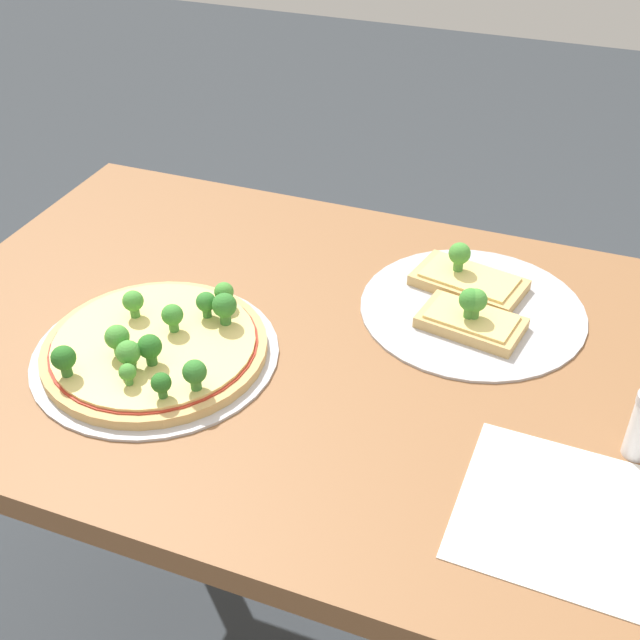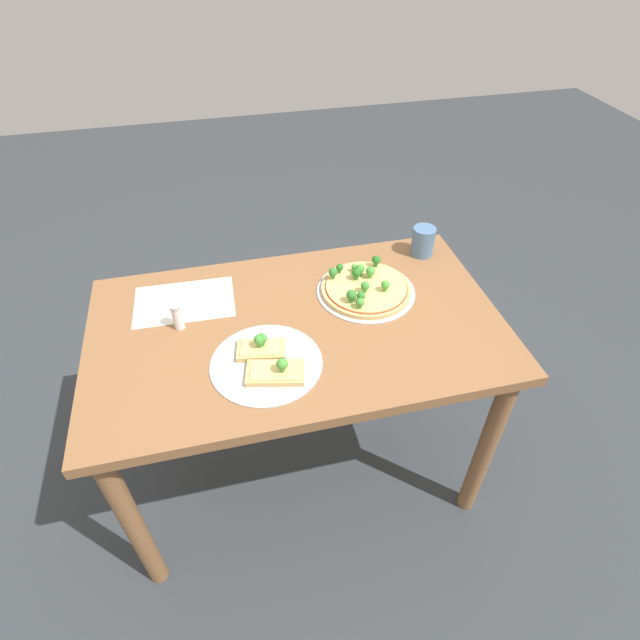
% 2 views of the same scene
% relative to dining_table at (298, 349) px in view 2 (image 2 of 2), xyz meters
% --- Properties ---
extents(ground_plane, '(8.00, 8.00, 0.00)m').
position_rel_dining_table_xyz_m(ground_plane, '(0.00, 0.00, -0.66)').
color(ground_plane, '#33383D').
extents(dining_table, '(1.26, 0.75, 0.77)m').
position_rel_dining_table_xyz_m(dining_table, '(0.00, 0.00, 0.00)').
color(dining_table, brown).
rests_on(dining_table, ground_plane).
extents(pizza_tray_whole, '(0.32, 0.32, 0.07)m').
position_rel_dining_table_xyz_m(pizza_tray_whole, '(0.25, 0.10, 0.13)').
color(pizza_tray_whole, '#B7B7BC').
rests_on(pizza_tray_whole, dining_table).
extents(pizza_tray_slice, '(0.32, 0.32, 0.07)m').
position_rel_dining_table_xyz_m(pizza_tray_slice, '(-0.11, -0.15, 0.12)').
color(pizza_tray_slice, '#B7B7BC').
rests_on(pizza_tray_slice, dining_table).
extents(drinking_cup, '(0.08, 0.08, 0.11)m').
position_rel_dining_table_xyz_m(drinking_cup, '(0.51, 0.27, 0.16)').
color(drinking_cup, '#4C7099').
rests_on(drinking_cup, dining_table).
extents(condiment_shaker, '(0.03, 0.03, 0.09)m').
position_rel_dining_table_xyz_m(condiment_shaker, '(-0.35, 0.07, 0.15)').
color(condiment_shaker, silver).
rests_on(condiment_shaker, dining_table).
extents(paper_menu, '(0.32, 0.22, 0.00)m').
position_rel_dining_table_xyz_m(paper_menu, '(-0.33, 0.19, 0.11)').
color(paper_menu, white).
rests_on(paper_menu, dining_table).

